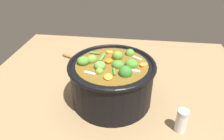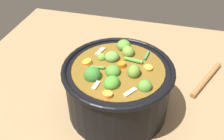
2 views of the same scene
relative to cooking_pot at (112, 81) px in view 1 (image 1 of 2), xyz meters
The scene contains 4 objects.
ground_plane 0.08m from the cooking_pot, 48.37° to the left, with size 1.10×1.10×0.00m, color #8C704C.
cooking_pot is the anchor object (origin of this frame).
wooden_spoon 0.37m from the cooking_pot, 27.14° to the left, with size 0.20×0.19×0.02m.
salt_shaker 0.26m from the cooking_pot, 117.81° to the right, with size 0.03×0.03×0.08m.
Camera 1 is at (-0.59, -0.08, 0.50)m, focal length 33.28 mm.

